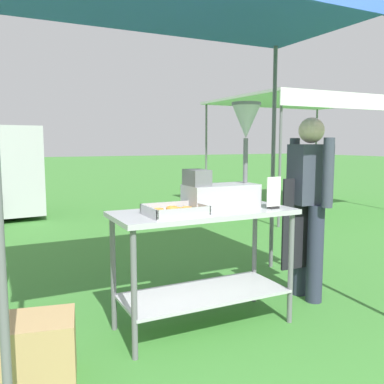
% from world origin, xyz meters
% --- Properties ---
extents(ground_plane, '(70.00, 70.00, 0.00)m').
position_xyz_m(ground_plane, '(0.00, 6.00, 0.00)').
color(ground_plane, '#3D7F33').
extents(stall_canopy, '(2.99, 1.92, 2.46)m').
position_xyz_m(stall_canopy, '(0.16, 1.19, 2.36)').
color(stall_canopy, slate).
rests_on(stall_canopy, ground).
extents(donut_cart, '(1.36, 0.58, 0.90)m').
position_xyz_m(donut_cart, '(0.16, 1.09, 0.65)').
color(donut_cart, '#B7B7BC').
rests_on(donut_cart, ground).
extents(donut_tray, '(0.40, 0.33, 0.07)m').
position_xyz_m(donut_tray, '(-0.11, 0.99, 0.92)').
color(donut_tray, '#B7B7BC').
rests_on(donut_tray, donut_cart).
extents(donut_fryer, '(0.61, 0.28, 0.81)m').
position_xyz_m(donut_fryer, '(0.39, 1.15, 1.17)').
color(donut_fryer, '#B7B7BC').
rests_on(donut_fryer, donut_cart).
extents(menu_sign, '(0.13, 0.05, 0.24)m').
position_xyz_m(menu_sign, '(0.68, 0.93, 1.00)').
color(menu_sign, black).
rests_on(menu_sign, donut_cart).
extents(vendor, '(0.45, 0.53, 1.61)m').
position_xyz_m(vendor, '(1.26, 1.19, 0.90)').
color(vendor, '#2D3347').
rests_on(vendor, ground).
extents(supply_crate, '(0.50, 0.44, 0.39)m').
position_xyz_m(supply_crate, '(-1.06, 0.85, 0.20)').
color(supply_crate, tan).
rests_on(supply_crate, ground).
extents(neighbour_tent, '(3.33, 2.75, 2.26)m').
position_xyz_m(neighbour_tent, '(4.61, 5.07, 2.19)').
color(neighbour_tent, slate).
rests_on(neighbour_tent, ground).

